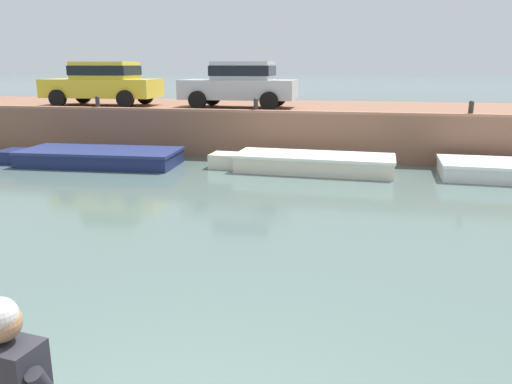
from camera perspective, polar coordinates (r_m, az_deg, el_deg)
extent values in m
plane|color=#4C605B|center=(9.26, 3.65, -3.72)|extent=(400.00, 400.00, 0.00)
cube|color=brown|center=(18.24, 7.83, 7.41)|extent=(60.00, 6.00, 1.45)
cube|color=#9F6C52|center=(15.30, 7.17, 9.02)|extent=(60.00, 0.24, 0.08)
cube|color=navy|center=(15.45, -17.29, 3.68)|extent=(4.63, 2.04, 0.38)
cube|color=navy|center=(16.81, -25.70, 3.72)|extent=(0.96, 1.04, 0.38)
cube|color=navy|center=(15.41, -17.35, 4.52)|extent=(4.69, 2.10, 0.08)
cube|color=brown|center=(15.28, -16.17, 4.15)|extent=(0.32, 1.64, 0.06)
cube|color=silver|center=(13.89, 6.68, 3.15)|extent=(4.31, 1.65, 0.40)
cube|color=silver|center=(14.44, -3.43, 3.64)|extent=(0.89, 0.84, 0.40)
cube|color=white|center=(13.85, 6.71, 4.13)|extent=(4.38, 1.71, 0.08)
cube|color=brown|center=(13.83, 8.01, 3.65)|extent=(0.30, 1.33, 0.06)
cube|color=yellow|center=(19.17, -17.16, 11.28)|extent=(4.10, 1.86, 0.64)
cube|color=yellow|center=(19.09, -16.86, 13.16)|extent=(2.07, 1.59, 0.60)
cube|color=black|center=(19.09, -16.86, 13.16)|extent=(2.15, 1.63, 0.33)
cylinder|color=black|center=(19.02, -21.73, 9.92)|extent=(0.61, 0.20, 0.60)
cylinder|color=black|center=(20.56, -19.15, 10.39)|extent=(0.61, 0.20, 0.60)
cylinder|color=black|center=(17.85, -14.72, 10.24)|extent=(0.61, 0.20, 0.60)
cylinder|color=black|center=(19.48, -12.55, 10.66)|extent=(0.61, 0.20, 0.60)
cube|color=#B7BABC|center=(17.35, -1.98, 11.64)|extent=(3.88, 1.72, 0.64)
cube|color=#B7BABC|center=(17.30, -1.49, 13.69)|extent=(1.94, 1.51, 0.60)
cube|color=black|center=(17.30, -1.49, 13.69)|extent=(2.02, 1.54, 0.33)
cylinder|color=black|center=(16.85, -6.70, 10.39)|extent=(0.60, 0.18, 0.60)
cylinder|color=black|center=(18.51, -5.02, 10.77)|extent=(0.60, 0.18, 0.60)
cylinder|color=black|center=(16.27, 1.50, 10.35)|extent=(0.60, 0.18, 0.60)
cylinder|color=black|center=(17.99, 2.46, 10.71)|extent=(0.60, 0.18, 0.60)
cylinder|color=#2D2B28|center=(17.56, -17.64, 9.57)|extent=(0.14, 0.14, 0.35)
sphere|color=#2D2B28|center=(17.55, -17.68, 10.21)|extent=(0.15, 0.15, 0.15)
cylinder|color=#2D2B28|center=(15.69, -0.02, 9.75)|extent=(0.14, 0.14, 0.35)
sphere|color=#2D2B28|center=(15.68, -0.02, 10.46)|extent=(0.15, 0.15, 0.15)
cylinder|color=#2D2B28|center=(15.69, 23.35, 8.61)|extent=(0.14, 0.14, 0.35)
sphere|color=#2D2B28|center=(15.68, 23.42, 9.31)|extent=(0.15, 0.15, 0.15)
sphere|color=brown|center=(2.85, -27.10, -13.15)|extent=(0.20, 0.20, 0.20)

